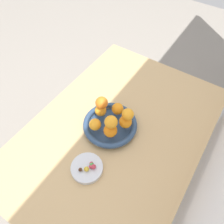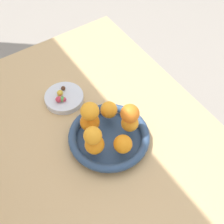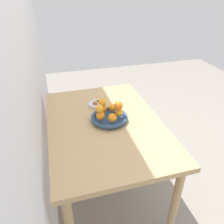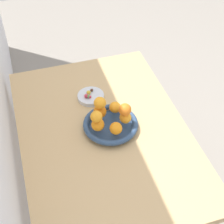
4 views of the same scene
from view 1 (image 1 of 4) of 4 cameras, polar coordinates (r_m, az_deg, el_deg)
ground_plane at (r=1.70m, az=0.85°, el=-18.24°), size 6.00×6.00×0.00m
dining_table at (r=1.11m, az=1.25°, el=-7.19°), size 1.10×0.76×0.74m
fruit_bowl at (r=1.02m, az=-0.50°, el=-3.37°), size 0.25×0.25×0.04m
candy_dish at (r=0.94m, az=-6.36°, el=-14.48°), size 0.13×0.13×0.02m
orange_0 at (r=0.95m, az=-0.17°, el=-4.99°), size 0.06×0.06×0.06m
orange_1 at (r=0.98m, az=3.53°, el=-2.56°), size 0.06×0.06×0.06m
orange_2 at (r=1.02m, az=1.47°, el=0.84°), size 0.06×0.06×0.06m
orange_3 at (r=1.02m, az=-2.98°, el=0.41°), size 0.05×0.05×0.05m
orange_4 at (r=0.97m, az=-4.45°, el=-3.27°), size 0.05×0.05×0.05m
orange_5 at (r=0.97m, az=-2.72°, el=2.43°), size 0.06×0.06×0.06m
orange_6 at (r=0.93m, az=4.15°, el=-0.61°), size 0.05×0.05×0.05m
orange_7 at (r=0.90m, az=-0.47°, el=-2.51°), size 0.06×0.06×0.06m
candy_ball_0 at (r=0.92m, az=-5.33°, el=-13.54°), size 0.02×0.02×0.02m
candy_ball_1 at (r=0.92m, az=-8.29°, el=-14.68°), size 0.02×0.02×0.02m
candy_ball_2 at (r=0.91m, az=-4.88°, el=-14.07°), size 0.02×0.02×0.02m
candy_ball_3 at (r=0.91m, az=-6.68°, el=-14.57°), size 0.02×0.02×0.02m
candy_ball_4 at (r=0.92m, az=-5.40°, el=-13.25°), size 0.02×0.02×0.02m
candy_ball_5 at (r=0.92m, az=-5.56°, el=-13.95°), size 0.02×0.02×0.02m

